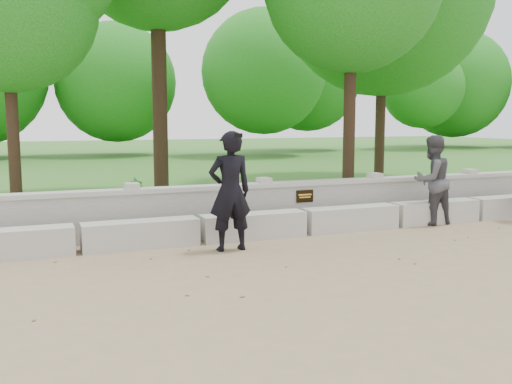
% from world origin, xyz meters
% --- Properties ---
extents(ground, '(80.00, 80.00, 0.00)m').
position_xyz_m(ground, '(0.00, 0.00, 0.00)').
color(ground, '#8F7457').
rests_on(ground, ground).
extents(lawn, '(40.00, 22.00, 0.25)m').
position_xyz_m(lawn, '(0.00, 14.00, 0.12)').
color(lawn, '#2D5C19').
rests_on(lawn, ground).
extents(concrete_bench, '(11.90, 0.45, 0.45)m').
position_xyz_m(concrete_bench, '(0.00, 1.90, 0.22)').
color(concrete_bench, beige).
rests_on(concrete_bench, ground).
extents(parapet_wall, '(12.50, 0.35, 0.90)m').
position_xyz_m(parapet_wall, '(0.00, 2.60, 0.46)').
color(parapet_wall, '#B8B6AE').
rests_on(parapet_wall, ground).
extents(man_main, '(0.71, 0.63, 1.92)m').
position_xyz_m(man_main, '(-1.70, 1.17, 0.96)').
color(man_main, black).
rests_on(man_main, ground).
extents(visitor_left, '(0.94, 0.78, 1.79)m').
position_xyz_m(visitor_left, '(2.80, 1.80, 0.90)').
color(visitor_left, '#3F3E43').
rests_on(visitor_left, ground).
extents(shrub_a, '(0.40, 0.38, 0.63)m').
position_xyz_m(shrub_a, '(-2.52, 4.71, 0.57)').
color(shrub_a, '#2E7026').
rests_on(shrub_a, lawn).
extents(shrub_b, '(0.38, 0.37, 0.54)m').
position_xyz_m(shrub_b, '(0.84, 3.56, 0.52)').
color(shrub_b, '#2E7026').
rests_on(shrub_b, lawn).
extents(shrub_c, '(0.77, 0.77, 0.65)m').
position_xyz_m(shrub_c, '(3.92, 3.30, 0.58)').
color(shrub_c, '#2E7026').
rests_on(shrub_c, lawn).
extents(shrub_d, '(0.37, 0.38, 0.51)m').
position_xyz_m(shrub_d, '(-0.28, 5.04, 0.51)').
color(shrub_d, '#2E7026').
rests_on(shrub_d, lawn).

